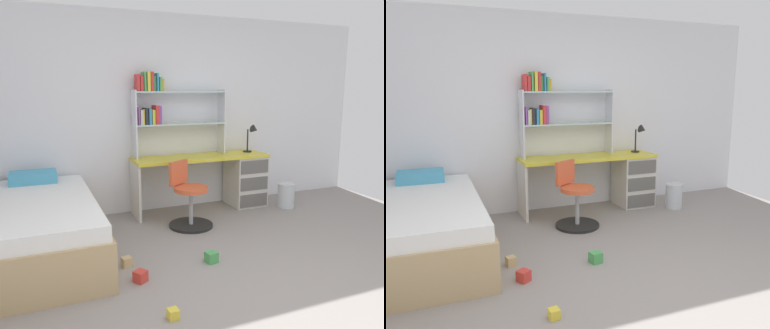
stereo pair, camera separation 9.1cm
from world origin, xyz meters
The scene contains 12 objects.
ground_plane centered at (0.00, 0.00, -0.01)m, with size 5.75×6.53×0.02m, color gray.
room_shell centered at (-1.28, 1.31, 1.27)m, with size 5.75×6.53×2.55m.
desk centered at (0.75, 2.49, 0.41)m, with size 1.82×0.50×0.73m.
bookshelf_hutch centered at (-0.18, 2.62, 1.38)m, with size 1.23×0.22×1.07m.
desk_lamp centered at (1.06, 2.51, 0.99)m, with size 0.20×0.17×0.38m.
swivel_chair centered at (-0.12, 1.97, 0.30)m, with size 0.52×0.52×0.77m.
bed_platform centered at (-1.79, 1.74, 0.29)m, with size 1.13×2.02×0.69m.
waste_bin centered at (1.39, 2.14, 0.17)m, with size 0.23×0.23×0.33m, color silver.
toy_block_red_0 centered at (-1.01, 0.86, 0.05)m, with size 0.10×0.10×0.10m, color red.
toy_block_green_1 centered at (-0.30, 0.97, 0.05)m, with size 0.10×0.10×0.10m, color #479E51.
toy_block_natural_2 centered at (-1.05, 1.19, 0.04)m, with size 0.09×0.09×0.09m, color tan.
toy_block_yellow_3 centered at (-0.94, 0.25, 0.04)m, with size 0.07×0.07×0.07m, color gold.
Camera 2 is at (-1.70, -2.14, 1.61)m, focal length 36.39 mm.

